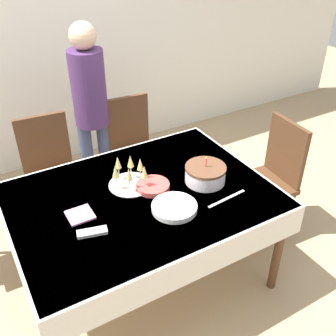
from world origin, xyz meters
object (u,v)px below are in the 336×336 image
at_px(plate_stack_main, 174,207).
at_px(dining_chair_far_left, 51,170).
at_px(birthday_cake, 205,174).
at_px(person_standing, 90,102).
at_px(plate_stack_dessert, 153,186).
at_px(champagne_tray, 130,174).
at_px(dining_chair_far_right, 132,147).
at_px(dining_chair_right_end, 272,174).

bearing_deg(plate_stack_main, dining_chair_far_left, 111.78).
height_order(birthday_cake, plate_stack_main, birthday_cake).
xyz_separation_m(plate_stack_main, person_standing, (-0.02, 1.31, 0.20)).
bearing_deg(plate_stack_dessert, plate_stack_main, -87.99).
relative_size(plate_stack_main, person_standing, 0.17).
relative_size(champagne_tray, plate_stack_dessert, 1.32).
distance_m(plate_stack_main, plate_stack_dessert, 0.26).
height_order(dining_chair_far_left, plate_stack_main, dining_chair_far_left).
height_order(dining_chair_far_left, person_standing, person_standing).
height_order(dining_chair_far_right, plate_stack_dessert, dining_chair_far_right).
bearing_deg(plate_stack_main, person_standing, 90.99).
xyz_separation_m(dining_chair_right_end, plate_stack_dessert, (-1.05, 0.03, 0.24)).
bearing_deg(plate_stack_dessert, person_standing, 90.74).
xyz_separation_m(dining_chair_far_left, plate_stack_dessert, (0.45, -0.90, 0.24)).
height_order(dining_chair_far_right, plate_stack_main, dining_chair_far_right).
bearing_deg(birthday_cake, dining_chair_far_left, 128.38).
relative_size(champagne_tray, plate_stack_main, 1.04).
relative_size(dining_chair_far_left, dining_chair_right_end, 1.00).
bearing_deg(champagne_tray, birthday_cake, -25.40).
height_order(dining_chair_far_right, dining_chair_right_end, same).
xyz_separation_m(birthday_cake, plate_stack_main, (-0.33, -0.16, -0.04)).
distance_m(dining_chair_right_end, plate_stack_main, 1.09).
height_order(plate_stack_main, plate_stack_dessert, same).
bearing_deg(dining_chair_far_right, birthday_cake, -86.11).
bearing_deg(plate_stack_dessert, dining_chair_far_left, 116.79).
bearing_deg(champagne_tray, dining_chair_far_left, 113.61).
relative_size(dining_chair_far_left, plate_stack_main, 3.47).
distance_m(dining_chair_far_left, birthday_cake, 1.31).
bearing_deg(dining_chair_right_end, birthday_cake, -174.21).
bearing_deg(dining_chair_far_right, champagne_tray, -115.77).
distance_m(dining_chair_right_end, birthday_cake, 0.76).
bearing_deg(dining_chair_far_left, plate_stack_main, -68.22).
height_order(dining_chair_far_left, plate_stack_dessert, dining_chair_far_left).
relative_size(dining_chair_right_end, plate_stack_dessert, 4.40).
relative_size(dining_chair_far_left, plate_stack_dessert, 4.40).
xyz_separation_m(birthday_cake, person_standing, (-0.36, 1.15, 0.15)).
distance_m(plate_stack_main, person_standing, 1.32).
bearing_deg(champagne_tray, person_standing, 84.20).
relative_size(dining_chair_far_left, birthday_cake, 3.55).
xyz_separation_m(dining_chair_far_right, plate_stack_main, (-0.26, -1.16, 0.24)).
xyz_separation_m(birthday_cake, plate_stack_dessert, (-0.34, 0.10, -0.04)).
bearing_deg(dining_chair_right_end, plate_stack_main, -167.66).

